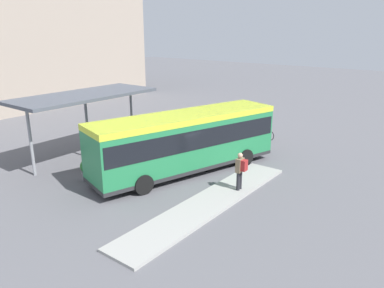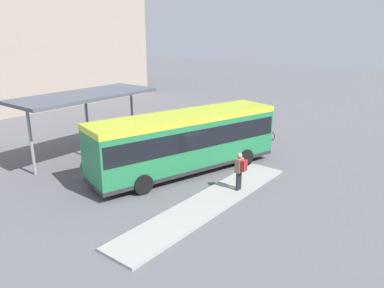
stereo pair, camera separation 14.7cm
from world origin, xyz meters
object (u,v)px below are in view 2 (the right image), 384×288
at_px(potted_planter_near_shelter, 87,169).
at_px(bicycle_red, 246,132).
at_px(bicycle_black, 254,133).
at_px(bicycle_orange, 264,134).
at_px(bicycle_blue, 239,129).
at_px(pedestrian_waiting, 240,169).
at_px(city_bus, 186,139).

bearing_deg(potted_planter_near_shelter, bicycle_red, -11.12).
bearing_deg(bicycle_black, bicycle_orange, -165.29).
relative_size(bicycle_orange, bicycle_blue, 0.93).
height_order(bicycle_black, bicycle_blue, bicycle_blue).
xyz_separation_m(bicycle_orange, potted_planter_near_shelter, (-11.95, 3.64, 0.20)).
height_order(pedestrian_waiting, potted_planter_near_shelter, pedestrian_waiting).
bearing_deg(bicycle_orange, bicycle_blue, 179.33).
bearing_deg(city_bus, pedestrian_waiting, -81.46).
xyz_separation_m(city_bus, bicycle_blue, (8.03, 1.61, -1.47)).
distance_m(bicycle_orange, potted_planter_near_shelter, 12.49).
distance_m(bicycle_red, bicycle_blue, 0.69).
height_order(bicycle_blue, potted_planter_near_shelter, potted_planter_near_shelter).
distance_m(pedestrian_waiting, bicycle_orange, 9.15).
relative_size(bicycle_orange, bicycle_black, 0.95).
relative_size(city_bus, bicycle_blue, 5.98).
bearing_deg(pedestrian_waiting, bicycle_orange, -71.29).
bearing_deg(city_bus, bicycle_orange, 13.63).
bearing_deg(pedestrian_waiting, bicycle_black, -67.09).
bearing_deg(city_bus, bicycle_red, 23.23).
xyz_separation_m(bicycle_blue, potted_planter_near_shelter, (-11.95, 1.65, 0.18)).
relative_size(bicycle_black, bicycle_red, 1.02).
distance_m(bicycle_orange, bicycle_red, 1.34).
height_order(pedestrian_waiting, bicycle_orange, pedestrian_waiting).
bearing_deg(bicycle_blue, pedestrian_waiting, 115.26).
height_order(bicycle_red, bicycle_blue, bicycle_blue).
distance_m(city_bus, bicycle_black, 8.01).
bearing_deg(bicycle_black, bicycle_blue, -5.45).
relative_size(city_bus, bicycle_red, 6.24).
bearing_deg(bicycle_blue, city_bus, 95.08).
xyz_separation_m(city_bus, bicycle_orange, (8.03, -0.38, -1.49)).
bearing_deg(bicycle_red, city_bus, 103.10).
relative_size(bicycle_blue, potted_planter_near_shelter, 1.65).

